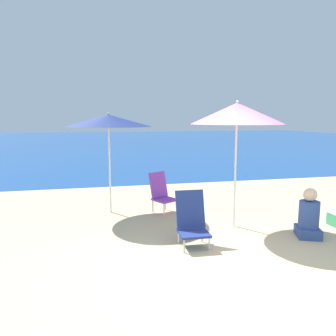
{
  "coord_description": "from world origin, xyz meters",
  "views": [
    {
      "loc": [
        -1.82,
        -3.81,
        1.93
      ],
      "look_at": [
        -0.43,
        2.18,
        1.0
      ],
      "focal_mm": 35.0,
      "sensor_mm": 36.0,
      "label": 1
    }
  ],
  "objects_px": {
    "beach_umbrella_navy": "(108,121)",
    "beach_chair_navy": "(192,220)",
    "beach_chair_purple": "(161,192)",
    "beach_umbrella_pink": "(237,114)",
    "person_seated_near": "(309,217)"
  },
  "relations": [
    {
      "from": "beach_umbrella_pink",
      "to": "person_seated_near",
      "type": "xyz_separation_m",
      "value": [
        0.97,
        -0.77,
        -1.68
      ]
    },
    {
      "from": "beach_chair_purple",
      "to": "beach_chair_navy",
      "type": "distance_m",
      "value": 1.86
    },
    {
      "from": "beach_chair_purple",
      "to": "beach_chair_navy",
      "type": "xyz_separation_m",
      "value": [
        0.08,
        -1.86,
        -0.03
      ]
    },
    {
      "from": "beach_umbrella_navy",
      "to": "beach_chair_navy",
      "type": "distance_m",
      "value": 2.77
    },
    {
      "from": "beach_umbrella_pink",
      "to": "beach_umbrella_navy",
      "type": "distance_m",
      "value": 2.54
    },
    {
      "from": "beach_umbrella_pink",
      "to": "beach_umbrella_navy",
      "type": "height_order",
      "value": "beach_umbrella_pink"
    },
    {
      "from": "beach_umbrella_navy",
      "to": "person_seated_near",
      "type": "xyz_separation_m",
      "value": [
        3.08,
        -2.18,
        -1.55
      ]
    },
    {
      "from": "beach_umbrella_pink",
      "to": "person_seated_near",
      "type": "relative_size",
      "value": 2.74
    },
    {
      "from": "beach_umbrella_pink",
      "to": "beach_chair_purple",
      "type": "distance_m",
      "value": 2.27
    },
    {
      "from": "beach_umbrella_navy",
      "to": "beach_chair_purple",
      "type": "bearing_deg",
      "value": -10.96
    },
    {
      "from": "person_seated_near",
      "to": "beach_umbrella_pink",
      "type": "bearing_deg",
      "value": 162.63
    },
    {
      "from": "beach_umbrella_navy",
      "to": "person_seated_near",
      "type": "bearing_deg",
      "value": -35.24
    },
    {
      "from": "beach_chair_purple",
      "to": "person_seated_near",
      "type": "xyz_separation_m",
      "value": [
        2.05,
        -1.98,
        -0.09
      ]
    },
    {
      "from": "beach_chair_navy",
      "to": "beach_umbrella_navy",
      "type": "bearing_deg",
      "value": 120.61
    },
    {
      "from": "beach_umbrella_navy",
      "to": "beach_umbrella_pink",
      "type": "bearing_deg",
      "value": -33.62
    }
  ]
}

